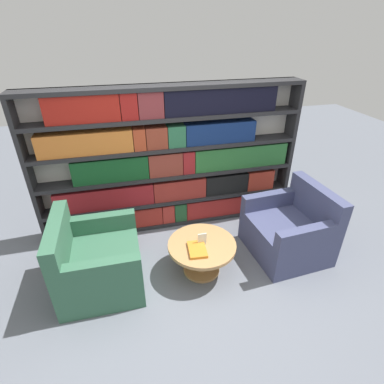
% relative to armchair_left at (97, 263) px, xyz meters
% --- Properties ---
extents(ground_plane, '(14.00, 14.00, 0.00)m').
position_rel_armchair_left_xyz_m(ground_plane, '(1.01, -0.36, -0.30)').
color(ground_plane, slate).
extents(bookshelf, '(3.47, 0.30, 1.94)m').
position_rel_armchair_left_xyz_m(bookshelf, '(1.01, 1.01, 0.65)').
color(bookshelf, silver).
rests_on(bookshelf, ground_plane).
extents(armchair_left, '(0.86, 0.91, 0.87)m').
position_rel_armchair_left_xyz_m(armchair_left, '(0.00, 0.00, 0.00)').
color(armchair_left, '#336047').
rests_on(armchair_left, ground_plane).
extents(armchair_right, '(0.92, 0.97, 0.87)m').
position_rel_armchair_left_xyz_m(armchair_right, '(2.32, 0.00, 0.00)').
color(armchair_right, '#42476B').
rests_on(armchair_right, ground_plane).
extents(coffee_table, '(0.77, 0.77, 0.40)m').
position_rel_armchair_left_xyz_m(coffee_table, '(1.16, -0.08, -0.02)').
color(coffee_table, '#AD7F4C').
rests_on(coffee_table, ground_plane).
extents(table_sign, '(0.10, 0.06, 0.14)m').
position_rel_armchair_left_xyz_m(table_sign, '(1.16, -0.08, 0.16)').
color(table_sign, black).
rests_on(table_sign, coffee_table).
extents(stray_book, '(0.21, 0.29, 0.03)m').
position_rel_armchair_left_xyz_m(stray_book, '(1.08, -0.18, 0.11)').
color(stray_book, orange).
rests_on(stray_book, coffee_table).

